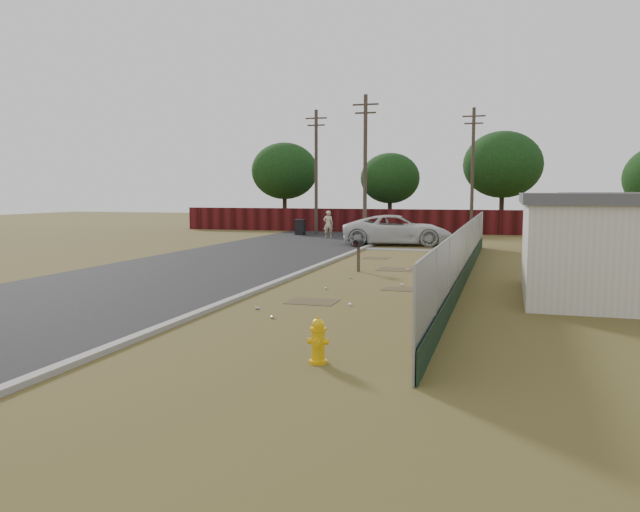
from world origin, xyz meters
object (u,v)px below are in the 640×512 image
(fire_hydrant, at_px, (318,341))
(mailbox, at_px, (359,246))
(pickup_truck, at_px, (397,230))
(pedestrian, at_px, (328,224))
(trash_bin, at_px, (300,227))

(fire_hydrant, distance_m, mailbox, 13.22)
(pickup_truck, height_order, pedestrian, pedestrian)
(fire_hydrant, bearing_deg, mailbox, 100.02)
(fire_hydrant, height_order, mailbox, mailbox)
(trash_bin, bearing_deg, fire_hydrant, -70.87)
(fire_hydrant, relative_size, mailbox, 0.69)
(fire_hydrant, height_order, pedestrian, pedestrian)
(fire_hydrant, relative_size, pickup_truck, 0.14)
(fire_hydrant, bearing_deg, pickup_truck, 96.57)
(mailbox, xyz_separation_m, pickup_truck, (-0.65, 12.59, -0.12))
(fire_hydrant, height_order, pickup_truck, pickup_truck)
(pickup_truck, distance_m, pedestrian, 6.83)
(trash_bin, bearing_deg, mailbox, -65.13)
(trash_bin, bearing_deg, pickup_truck, -37.98)
(mailbox, bearing_deg, pedestrian, 109.83)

